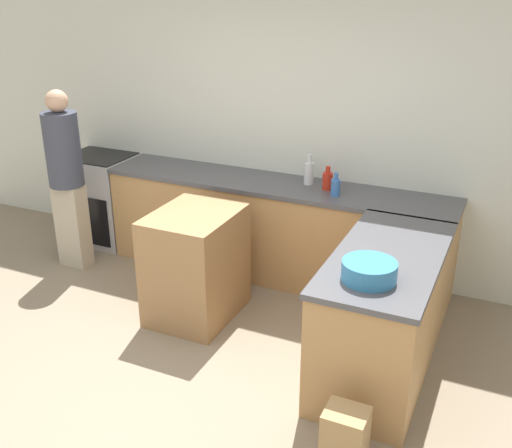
% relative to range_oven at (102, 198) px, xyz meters
% --- Properties ---
extents(ground_plane, '(14.00, 14.00, 0.00)m').
position_rel_range_oven_xyz_m(ground_plane, '(1.97, -1.97, -0.46)').
color(ground_plane, gray).
extents(wall_back, '(8.00, 0.06, 2.70)m').
position_rel_range_oven_xyz_m(wall_back, '(1.97, 0.33, 0.89)').
color(wall_back, silver).
rests_on(wall_back, ground_plane).
extents(counter_back, '(3.22, 0.62, 0.90)m').
position_rel_range_oven_xyz_m(counter_back, '(1.97, -0.00, -0.00)').
color(counter_back, tan).
rests_on(counter_back, ground_plane).
extents(counter_peninsula, '(0.69, 1.51, 0.90)m').
position_rel_range_oven_xyz_m(counter_peninsula, '(3.23, -1.04, -0.00)').
color(counter_peninsula, tan).
rests_on(counter_peninsula, ground_plane).
extents(range_oven, '(0.71, 0.60, 0.92)m').
position_rel_range_oven_xyz_m(range_oven, '(0.00, 0.00, 0.00)').
color(range_oven, '#ADADB2').
rests_on(range_oven, ground_plane).
extents(island_table, '(0.62, 0.77, 0.90)m').
position_rel_range_oven_xyz_m(island_table, '(1.67, -0.93, -0.01)').
color(island_table, '#997047').
rests_on(island_table, ground_plane).
extents(mixing_bowl, '(0.34, 0.34, 0.12)m').
position_rel_range_oven_xyz_m(mixing_bowl, '(3.20, -1.45, 0.51)').
color(mixing_bowl, teal).
rests_on(mixing_bowl, counter_peninsula).
extents(hot_sauce_bottle, '(0.09, 0.09, 0.21)m').
position_rel_range_oven_xyz_m(hot_sauce_bottle, '(2.44, 0.03, 0.53)').
color(hot_sauce_bottle, red).
rests_on(hot_sauce_bottle, counter_back).
extents(water_bottle_blue, '(0.08, 0.08, 0.20)m').
position_rel_range_oven_xyz_m(water_bottle_blue, '(2.55, -0.09, 0.53)').
color(water_bottle_blue, '#386BB7').
rests_on(water_bottle_blue, counter_back).
extents(vinegar_bottle_clear, '(0.09, 0.09, 0.27)m').
position_rel_range_oven_xyz_m(vinegar_bottle_clear, '(2.25, 0.09, 0.55)').
color(vinegar_bottle_clear, silver).
rests_on(vinegar_bottle_clear, counter_back).
extents(person_by_range, '(0.32, 0.32, 1.69)m').
position_rel_range_oven_xyz_m(person_by_range, '(0.14, -0.62, 0.47)').
color(person_by_range, '#ADA38E').
rests_on(person_by_range, ground_plane).
extents(paper_bag, '(0.24, 0.21, 0.36)m').
position_rel_range_oven_xyz_m(paper_bag, '(3.27, -2.02, -0.27)').
color(paper_bag, '#A88456').
rests_on(paper_bag, ground_plane).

